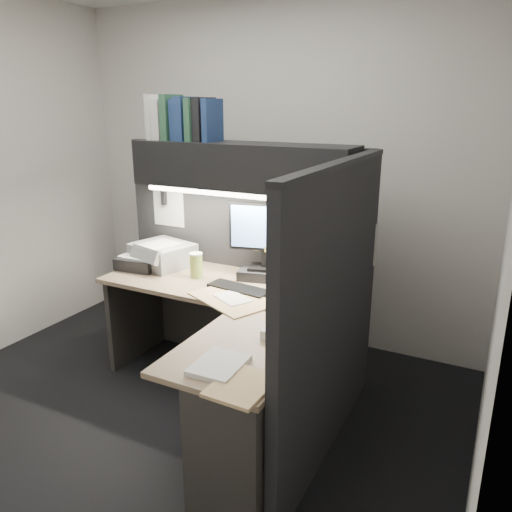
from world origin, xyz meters
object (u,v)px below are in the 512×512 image
(desk, at_px, (226,369))
(monitor, at_px, (265,249))
(keyboard, at_px, (239,288))
(overhead_shelf, at_px, (241,166))
(printer, at_px, (163,255))
(notebook_stack, at_px, (140,262))
(telephone, at_px, (322,280))
(coffee_cup, at_px, (196,266))

(desk, bearing_deg, monitor, 99.43)
(monitor, relative_size, keyboard, 1.25)
(overhead_shelf, relative_size, keyboard, 3.64)
(keyboard, bearing_deg, desk, -62.50)
(monitor, relative_size, printer, 1.29)
(monitor, height_order, keyboard, monitor)
(overhead_shelf, relative_size, notebook_stack, 5.24)
(printer, bearing_deg, overhead_shelf, 20.31)
(monitor, relative_size, notebook_stack, 1.80)
(telephone, height_order, coffee_cup, coffee_cup)
(desk, relative_size, telephone, 7.32)
(desk, bearing_deg, notebook_stack, 152.30)
(desk, height_order, overhead_shelf, overhead_shelf)
(overhead_shelf, height_order, telephone, overhead_shelf)
(keyboard, xyz_separation_m, telephone, (0.46, 0.31, 0.04))
(overhead_shelf, xyz_separation_m, printer, (-0.64, -0.07, -0.69))
(coffee_cup, xyz_separation_m, printer, (-0.37, 0.11, 0.00))
(overhead_shelf, relative_size, printer, 3.74)
(notebook_stack, bearing_deg, coffee_cup, 3.15)
(desk, distance_m, notebook_stack, 1.23)
(desk, xyz_separation_m, telephone, (0.28, 0.80, 0.33))
(monitor, distance_m, coffee_cup, 0.50)
(telephone, distance_m, coffee_cup, 0.88)
(coffee_cup, bearing_deg, overhead_shelf, 32.69)
(desk, distance_m, coffee_cup, 0.89)
(printer, relative_size, notebook_stack, 1.40)
(coffee_cup, height_order, printer, printer)
(telephone, distance_m, printer, 1.23)
(monitor, distance_m, notebook_stack, 0.96)
(telephone, height_order, printer, printer)
(coffee_cup, relative_size, printer, 0.40)
(overhead_shelf, bearing_deg, monitor, 3.14)
(overhead_shelf, distance_m, telephone, 0.93)
(coffee_cup, bearing_deg, monitor, 22.39)
(keyboard, distance_m, coffee_cup, 0.41)
(desk, distance_m, keyboard, 0.60)
(notebook_stack, bearing_deg, keyboard, -4.26)
(coffee_cup, bearing_deg, telephone, 14.65)
(keyboard, relative_size, printer, 1.03)
(keyboard, height_order, coffee_cup, coffee_cup)
(coffee_cup, bearing_deg, notebook_stack, -176.85)
(desk, height_order, keyboard, keyboard)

